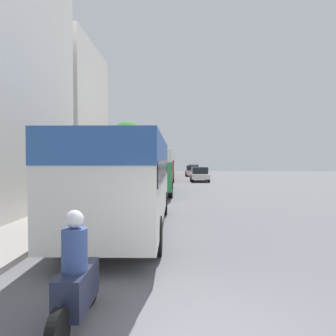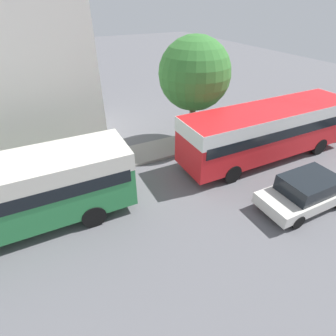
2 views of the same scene
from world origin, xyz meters
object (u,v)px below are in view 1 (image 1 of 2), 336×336
Objects in this scene: car_far_curb at (192,171)px; car_distant at (193,169)px; bus_following at (155,166)px; bus_rear at (164,162)px; motorcycle_behind_lead at (76,282)px; car_crossing at (200,174)px; bus_third_in_line at (162,163)px; bus_lead at (127,172)px.

car_far_curb is 9.98m from car_distant.
bus_following is 1.02× the size of bus_rear.
motorcycle_behind_lead is 31.09m from car_crossing.
bus_following is 2.25× the size of car_crossing.
bus_third_in_line is 4.47m from car_crossing.
motorcycle_behind_lead is at bearing -95.35° from car_far_curb.
car_far_curb is (4.01, -2.95, -1.25)m from bus_rear.
bus_following is 22.99m from car_far_curb.
motorcycle_behind_lead is at bearing -90.06° from bus_following.
car_crossing is (4.36, 24.18, -1.21)m from bus_lead.
car_far_curb is at bearing 84.65° from motorcycle_behind_lead.
bus_lead is at bearing -91.09° from bus_following.
bus_rear is 14.46m from car_crossing.
car_far_curb is at bearing 67.80° from bus_third_in_line.
bus_third_in_line reaches higher than car_far_curb.
bus_following is at bearing 70.78° from car_crossing.
bus_lead is 25.61m from bus_third_in_line.
motorcycle_behind_lead is (-0.02, -19.00, -1.27)m from bus_following.
car_crossing is at bearing -19.35° from bus_third_in_line.
bus_rear reaches higher than motorcycle_behind_lead.
bus_rear is at bearing 90.14° from motorcycle_behind_lead.
bus_lead is at bearing -90.16° from bus_rear.
bus_lead is 6.77m from motorcycle_behind_lead.
bus_rear is 2.40× the size of car_far_curb.
car_far_curb reaches higher than car_distant.
bus_rear is (-0.13, 25.58, 0.07)m from bus_following.
bus_rear reaches higher than bus_following.
bus_rear is 2.30× the size of car_distant.
bus_following reaches higher than car_distant.
motorcycle_behind_lead is 51.79m from car_distant.
car_distant is (0.54, 20.76, -0.04)m from car_crossing.
car_crossing is (4.14, 30.82, 0.12)m from motorcycle_behind_lead.
bus_third_in_line reaches higher than car_distant.
bus_following is 25.58m from bus_rear.
car_distant is at bearing -91.49° from car_crossing.
car_distant is (4.79, 6.99, -1.27)m from bus_rear.
car_far_curb is (3.83, 9.39, -1.20)m from bus_third_in_line.
bus_lead is 35.26m from car_far_curb.
car_far_curb is 0.96× the size of car_distant.
bus_rear is (-0.18, 12.34, 0.05)m from bus_third_in_line.
car_far_curb is at bearing 80.27° from bus_following.
bus_lead is 24.60m from car_crossing.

